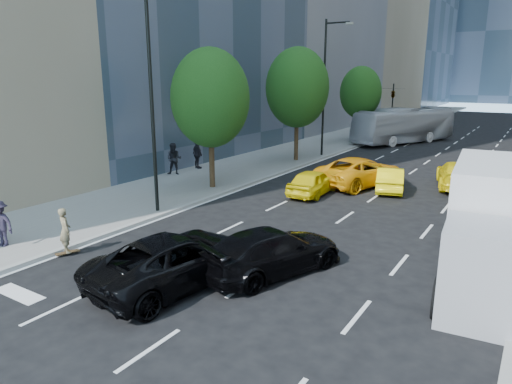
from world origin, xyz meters
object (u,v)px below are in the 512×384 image
Objects in this scene: black_sedan_lincoln at (176,259)px; city_bus at (404,126)px; box_truck at (497,225)px; skateboarder at (65,233)px; black_sedan_mercedes at (272,251)px.

city_bus is (-2.37, 34.23, 0.85)m from black_sedan_lincoln.
box_truck is at bearing -138.18° from black_sedan_lincoln.
black_sedan_mercedes is (6.80, 2.59, -0.07)m from skateboarder.
box_truck is at bearing -132.41° from black_sedan_mercedes.
black_sedan_mercedes is at bearing -59.00° from city_bus.
skateboarder is at bearing -161.30° from box_truck.
skateboarder is 4.78m from black_sedan_lincoln.
city_bus reaches higher than skateboarder.
black_sedan_lincoln is 1.11× the size of black_sedan_mercedes.
skateboarder reaches higher than black_sedan_lincoln.
black_sedan_lincoln is (4.77, 0.38, -0.03)m from skateboarder.
box_truck reaches higher than skateboarder.
black_sedan_lincoln is at bearing 67.46° from black_sedan_mercedes.
skateboarder is at bearing 12.68° from black_sedan_lincoln.
black_sedan_mercedes is at bearing -138.50° from skateboarder.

